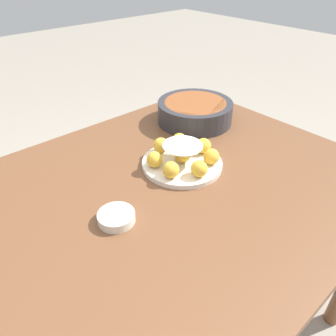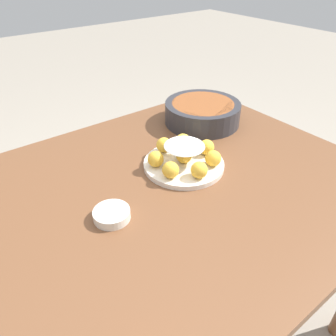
{
  "view_description": "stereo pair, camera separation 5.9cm",
  "coord_description": "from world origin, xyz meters",
  "px_view_note": "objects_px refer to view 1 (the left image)",
  "views": [
    {
      "loc": [
        -0.44,
        -0.57,
        1.36
      ],
      "look_at": [
        0.08,
        0.02,
        0.82
      ],
      "focal_mm": 35.0,
      "sensor_mm": 36.0,
      "label": 1
    },
    {
      "loc": [
        -0.4,
        -0.6,
        1.36
      ],
      "look_at": [
        0.08,
        0.02,
        0.82
      ],
      "focal_mm": 35.0,
      "sensor_mm": 36.0,
      "label": 2
    }
  ],
  "objects_px": {
    "cake_plate": "(182,158)",
    "serving_bowl": "(195,111)",
    "sauce_bowl": "(116,217)",
    "dining_table": "(153,220)"
  },
  "relations": [
    {
      "from": "cake_plate",
      "to": "serving_bowl",
      "type": "height_order",
      "value": "cake_plate"
    },
    {
      "from": "cake_plate",
      "to": "sauce_bowl",
      "type": "height_order",
      "value": "cake_plate"
    },
    {
      "from": "serving_bowl",
      "to": "cake_plate",
      "type": "bearing_deg",
      "value": -142.48
    },
    {
      "from": "dining_table",
      "to": "cake_plate",
      "type": "relative_size",
      "value": 5.33
    },
    {
      "from": "dining_table",
      "to": "serving_bowl",
      "type": "bearing_deg",
      "value": 30.23
    },
    {
      "from": "cake_plate",
      "to": "serving_bowl",
      "type": "distance_m",
      "value": 0.32
    },
    {
      "from": "serving_bowl",
      "to": "sauce_bowl",
      "type": "distance_m",
      "value": 0.61
    },
    {
      "from": "dining_table",
      "to": "serving_bowl",
      "type": "relative_size",
      "value": 4.66
    },
    {
      "from": "dining_table",
      "to": "sauce_bowl",
      "type": "height_order",
      "value": "sauce_bowl"
    },
    {
      "from": "dining_table",
      "to": "sauce_bowl",
      "type": "relative_size",
      "value": 14.19
    }
  ]
}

